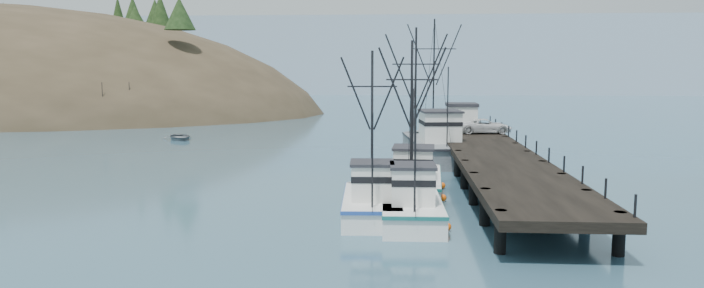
# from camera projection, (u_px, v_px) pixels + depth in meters

# --- Properties ---
(ground) EXTENTS (400.00, 400.00, 0.00)m
(ground) POSITION_uv_depth(u_px,v_px,m) (268.00, 226.00, 33.04)
(ground) COLOR #30556A
(ground) RESTS_ON ground
(pier) EXTENTS (6.00, 44.00, 2.00)m
(pier) POSITION_uv_depth(u_px,v_px,m) (492.00, 155.00, 47.68)
(pier) COLOR black
(pier) RESTS_ON ground
(distant_ridge) EXTENTS (360.00, 40.00, 26.00)m
(distant_ridge) POSITION_uv_depth(u_px,v_px,m) (407.00, 92.00, 200.59)
(distant_ridge) COLOR #9EB2C6
(distant_ridge) RESTS_ON ground
(distant_ridge_far) EXTENTS (180.00, 25.00, 18.00)m
(distant_ridge_far) POSITION_uv_depth(u_px,v_px,m) (263.00, 90.00, 218.99)
(distant_ridge_far) COLOR silver
(distant_ridge_far) RESTS_ON ground
(moored_sailboats) EXTENTS (24.77, 16.90, 6.35)m
(moored_sailboats) POSITION_uv_depth(u_px,v_px,m) (129.00, 121.00, 92.21)
(moored_sailboats) COLOR white
(moored_sailboats) RESTS_ON ground
(trawler_near) EXTENTS (3.41, 9.78, 10.14)m
(trawler_near) POSITION_uv_depth(u_px,v_px,m) (411.00, 205.00, 34.35)
(trawler_near) COLOR white
(trawler_near) RESTS_ON ground
(trawler_mid) EXTENTS (3.52, 9.43, 9.60)m
(trawler_mid) POSITION_uv_depth(u_px,v_px,m) (372.00, 202.00, 35.24)
(trawler_mid) COLOR white
(trawler_mid) RESTS_ON ground
(trawler_far) EXTENTS (4.09, 11.02, 11.30)m
(trawler_far) POSITION_uv_depth(u_px,v_px,m) (414.00, 180.00, 41.80)
(trawler_far) COLOR white
(trawler_far) RESTS_ON ground
(work_vessel) EXTENTS (6.04, 15.61, 13.01)m
(work_vessel) POSITION_uv_depth(u_px,v_px,m) (435.00, 146.00, 56.79)
(work_vessel) COLOR slate
(work_vessel) RESTS_ON ground
(pier_shed) EXTENTS (3.00, 3.20, 2.80)m
(pier_shed) POSITION_uv_depth(u_px,v_px,m) (461.00, 117.00, 61.32)
(pier_shed) COLOR silver
(pier_shed) RESTS_ON pier
(pickup_truck) EXTENTS (5.18, 2.65, 1.40)m
(pickup_truck) POSITION_uv_depth(u_px,v_px,m) (485.00, 126.00, 59.83)
(pickup_truck) COLOR silver
(pickup_truck) RESTS_ON pier
(motorboat) EXTENTS (5.23, 5.72, 0.97)m
(motorboat) POSITION_uv_depth(u_px,v_px,m) (180.00, 140.00, 71.87)
(motorboat) COLOR slate
(motorboat) RESTS_ON ground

